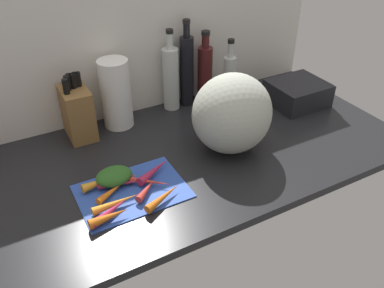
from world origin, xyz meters
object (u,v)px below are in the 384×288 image
object	(u,v)px
bottle_2	(205,72)
bottle_1	(187,70)
cutting_board	(132,191)
carrot_3	(154,171)
carrot_0	(122,183)
dish_rack	(297,93)
carrot_10	(100,182)
carrot_7	(145,181)
carrot_9	(147,189)
carrot_4	(112,191)
winter_squash	(232,114)
paper_towel_roll	(116,94)
carrot_1	(109,217)
carrot_2	(111,211)
carrot_5	(116,203)
carrot_8	(121,175)
knife_block	(78,112)
carrot_6	(163,197)
bottle_3	(229,76)
bottle_0	(171,78)

from	to	relation	value
bottle_2	bottle_1	bearing A→B (deg)	176.23
cutting_board	carrot_3	distance (cm)	10.47
carrot_0	carrot_3	bearing A→B (deg)	2.89
bottle_2	dish_rack	bearing A→B (deg)	-33.43
bottle_1	bottle_2	distance (cm)	8.94
carrot_0	carrot_10	distance (cm)	7.11
carrot_0	carrot_7	xyz separation A→B (cm)	(6.72, -2.61, 0.10)
carrot_9	bottle_2	world-z (taller)	bottle_2
cutting_board	carrot_4	xyz separation A→B (cm)	(-6.14, 1.12, 1.58)
winter_squash	paper_towel_roll	world-z (taller)	winter_squash
carrot_1	carrot_2	bearing A→B (deg)	61.49
carrot_5	carrot_8	size ratio (longest dim) A/B	1.38
carrot_0	carrot_8	bearing A→B (deg)	72.54
carrot_2	carrot_3	xyz separation A→B (cm)	(18.97, 11.30, 0.14)
carrot_8	carrot_9	world-z (taller)	same
carrot_3	dish_rack	distance (cm)	77.80
carrot_5	knife_block	world-z (taller)	knife_block
cutting_board	paper_towel_roll	size ratio (longest dim) A/B	1.24
carrot_0	bottle_2	size ratio (longest dim) A/B	0.49
carrot_4	knife_block	distance (cm)	40.22
cutting_board	carrot_5	distance (cm)	8.60
carrot_9	bottle_2	xyz separation A→B (cm)	(47.92, 46.54, 11.17)
carrot_1	carrot_9	bearing A→B (deg)	23.74
carrot_6	carrot_7	size ratio (longest dim) A/B	0.83
carrot_6	carrot_10	size ratio (longest dim) A/B	1.20
carrot_8	bottle_3	world-z (taller)	bottle_3
bottle_1	dish_rack	size ratio (longest dim) A/B	1.61
carrot_10	bottle_0	xyz separation A→B (cm)	(43.96, 37.16, 11.59)
cutting_board	bottle_3	world-z (taller)	bottle_3
bottle_0	carrot_8	bearing A→B (deg)	-134.85
dish_rack	carrot_7	bearing A→B (deg)	-165.88
carrot_0	dish_rack	xyz separation A→B (cm)	(87.31, 17.66, 3.03)
carrot_9	carrot_7	bearing A→B (deg)	75.93
bottle_0	bottle_3	distance (cm)	26.19
winter_squash	bottle_3	world-z (taller)	winter_squash
carrot_1	knife_block	xyz separation A→B (cm)	(5.86, 50.09, 8.02)
carrot_3	bottle_1	world-z (taller)	bottle_1
knife_block	paper_towel_roll	distance (cm)	16.03
knife_block	carrot_9	bearing A→B (deg)	-78.86
carrot_6	carrot_8	distance (cm)	18.08
bottle_3	paper_towel_roll	bearing A→B (deg)	177.21
carrot_5	carrot_7	distance (cm)	12.97
winter_squash	bottle_3	bearing A→B (deg)	58.11
carrot_3	knife_block	world-z (taller)	knife_block
carrot_2	bottle_1	size ratio (longest dim) A/B	0.39
cutting_board	knife_block	distance (cm)	41.92
carrot_0	bottle_3	distance (cm)	73.00
carrot_0	bottle_1	xyz separation A→B (cm)	(45.12, 40.45, 14.03)
winter_squash	bottle_0	xyz separation A→B (cm)	(-5.11, 38.02, -0.57)
knife_block	carrot_0	bearing A→B (deg)	-85.52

